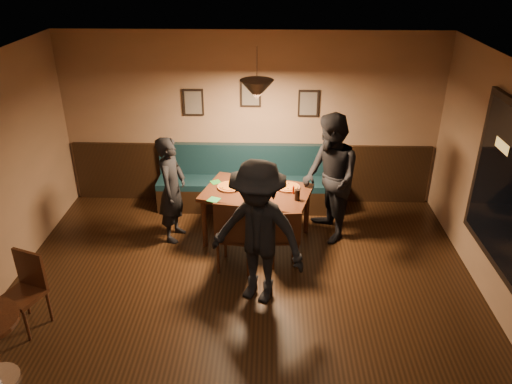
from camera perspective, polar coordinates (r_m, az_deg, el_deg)
floor at (r=5.76m, az=-2.00°, el=-16.93°), size 7.00×7.00×0.00m
ceiling at (r=4.33m, az=-2.59°, el=11.01°), size 7.00×7.00×0.00m
wall_back at (r=8.09m, az=-0.59°, el=8.11°), size 6.00×0.00×6.00m
wainscot at (r=8.39m, az=-0.57°, el=2.20°), size 5.88×0.06×1.00m
booth_bench at (r=8.14m, az=-0.65°, el=1.42°), size 3.00×0.60×1.00m
picture_left at (r=8.05m, az=-7.12°, el=10.07°), size 0.32×0.04×0.42m
picture_center at (r=7.93m, az=-0.61°, el=11.13°), size 0.32×0.04×0.42m
picture_right at (r=7.98m, az=5.96°, el=9.98°), size 0.32×0.04×0.42m
pendant_lamp at (r=6.59m, az=0.10°, el=11.54°), size 0.44×0.44×0.25m
dining_table at (r=7.30m, az=0.09°, el=-2.67°), size 1.67×1.30×0.79m
chair_near_left at (r=6.63m, az=-2.29°, el=-4.63°), size 0.53×0.53×1.06m
chair_near_right at (r=6.77m, az=3.28°, el=-4.90°), size 0.41×0.41×0.86m
diner_left at (r=7.26m, az=-9.51°, el=0.30°), size 0.47×0.63×1.58m
diner_right at (r=7.20m, az=8.40°, el=1.48°), size 0.93×1.07×1.88m
diner_front at (r=5.87m, az=0.21°, el=-4.72°), size 1.35×1.10×1.83m
pizza_a at (r=7.20m, az=-3.00°, el=0.61°), size 0.36×0.36×0.04m
pizza_b at (r=6.96m, az=0.15°, el=-0.31°), size 0.46×0.46×0.04m
pizza_c at (r=7.20m, az=3.66°, el=0.57°), size 0.42×0.42×0.04m
soda_glass at (r=6.86m, az=4.71°, el=-0.33°), size 0.09×0.09×0.16m
tabasco_bottle at (r=7.03m, az=4.27°, el=0.30°), size 0.03×0.03×0.13m
napkin_a at (r=7.40m, az=-4.59°, el=1.13°), size 0.19×0.19×0.01m
napkin_b at (r=6.89m, az=-4.80°, el=-0.88°), size 0.20×0.20×0.01m
cutlery_set at (r=6.81m, az=-0.04°, el=-1.17°), size 0.21×0.05×0.00m
cafe_chair_far at (r=6.25m, az=-25.03°, el=-10.47°), size 0.52×0.52×0.91m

